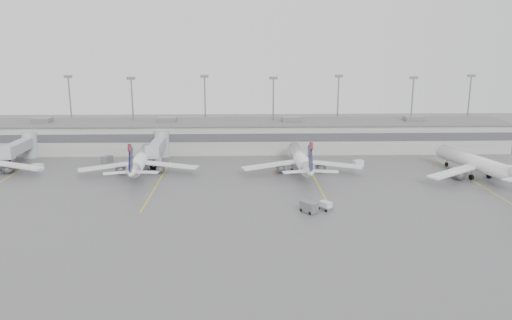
{
  "coord_description": "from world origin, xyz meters",
  "views": [
    {
      "loc": [
        1.17,
        -81.94,
        30.25
      ],
      "look_at": [
        4.08,
        24.0,
        5.0
      ],
      "focal_mm": 35.0,
      "sensor_mm": 36.0,
      "label": 1
    }
  ],
  "objects_px": {
    "jet_mid_right": "(301,159)",
    "jet_mid_left": "(140,161)",
    "baggage_tug": "(325,207)",
    "jet_far_right": "(480,164)"
  },
  "relations": [
    {
      "from": "jet_mid_right",
      "to": "jet_mid_left",
      "type": "bearing_deg",
      "value": 177.88
    },
    {
      "from": "jet_mid_right",
      "to": "baggage_tug",
      "type": "height_order",
      "value": "jet_mid_right"
    },
    {
      "from": "jet_mid_left",
      "to": "baggage_tug",
      "type": "distance_m",
      "value": 47.82
    },
    {
      "from": "jet_far_right",
      "to": "jet_mid_right",
      "type": "bearing_deg",
      "value": 157.62
    },
    {
      "from": "jet_mid_left",
      "to": "baggage_tug",
      "type": "relative_size",
      "value": 10.47
    },
    {
      "from": "baggage_tug",
      "to": "jet_mid_left",
      "type": "bearing_deg",
      "value": 108.03
    },
    {
      "from": "jet_mid_right",
      "to": "jet_far_right",
      "type": "bearing_deg",
      "value": -10.69
    },
    {
      "from": "baggage_tug",
      "to": "jet_mid_right",
      "type": "bearing_deg",
      "value": 55.84
    },
    {
      "from": "baggage_tug",
      "to": "jet_far_right",
      "type": "bearing_deg",
      "value": -8.73
    },
    {
      "from": "jet_mid_left",
      "to": "jet_mid_right",
      "type": "relative_size",
      "value": 0.97
    }
  ]
}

